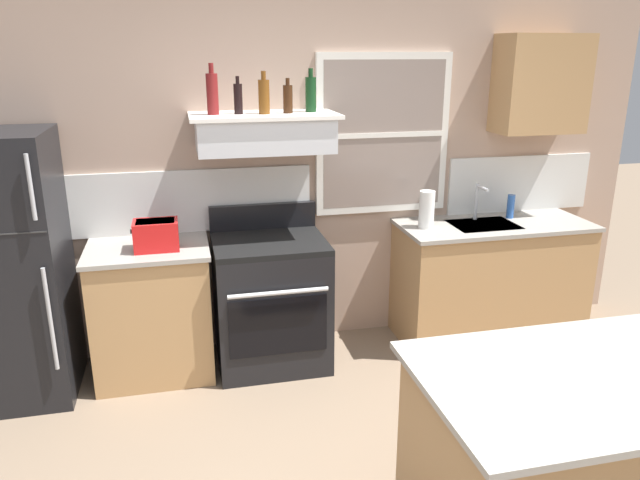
% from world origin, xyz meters
% --- Properties ---
extents(back_wall, '(5.40, 0.11, 2.70)m').
position_xyz_m(back_wall, '(0.03, 2.23, 1.35)').
color(back_wall, tan).
rests_on(back_wall, ground_plane).
extents(refrigerator, '(0.70, 0.72, 1.69)m').
position_xyz_m(refrigerator, '(-1.90, 1.84, 0.85)').
color(refrigerator, black).
rests_on(refrigerator, ground_plane).
extents(counter_left_of_stove, '(0.79, 0.63, 0.91)m').
position_xyz_m(counter_left_of_stove, '(-1.05, 1.90, 0.46)').
color(counter_left_of_stove, tan).
rests_on(counter_left_of_stove, ground_plane).
extents(toaster, '(0.30, 0.20, 0.19)m').
position_xyz_m(toaster, '(-0.98, 1.83, 1.01)').
color(toaster, red).
rests_on(toaster, counter_left_of_stove).
extents(stove_range, '(0.76, 0.69, 1.09)m').
position_xyz_m(stove_range, '(-0.25, 1.86, 0.46)').
color(stove_range, black).
rests_on(stove_range, ground_plane).
extents(range_hood_shelf, '(0.96, 0.52, 0.24)m').
position_xyz_m(range_hood_shelf, '(-0.25, 1.96, 1.62)').
color(range_hood_shelf, silver).
extents(bottle_red_label_wine, '(0.07, 0.07, 0.32)m').
position_xyz_m(bottle_red_label_wine, '(-0.57, 1.95, 1.88)').
color(bottle_red_label_wine, maroon).
rests_on(bottle_red_label_wine, range_hood_shelf).
extents(bottle_balsamic_dark, '(0.06, 0.06, 0.24)m').
position_xyz_m(bottle_balsamic_dark, '(-0.41, 1.95, 1.84)').
color(bottle_balsamic_dark, black).
rests_on(bottle_balsamic_dark, range_hood_shelf).
extents(bottle_amber_wine, '(0.07, 0.07, 0.27)m').
position_xyz_m(bottle_amber_wine, '(-0.25, 1.92, 1.86)').
color(bottle_amber_wine, brown).
rests_on(bottle_amber_wine, range_hood_shelf).
extents(bottle_brown_stout, '(0.06, 0.06, 0.22)m').
position_xyz_m(bottle_brown_stout, '(-0.09, 1.94, 1.84)').
color(bottle_brown_stout, '#381E0F').
rests_on(bottle_brown_stout, range_hood_shelf).
extents(bottle_dark_green_wine, '(0.07, 0.07, 0.28)m').
position_xyz_m(bottle_dark_green_wine, '(0.07, 1.98, 1.86)').
color(bottle_dark_green_wine, '#143819').
rests_on(bottle_dark_green_wine, range_hood_shelf).
extents(counter_right_with_sink, '(1.43, 0.63, 0.91)m').
position_xyz_m(counter_right_with_sink, '(1.45, 1.90, 0.46)').
color(counter_right_with_sink, tan).
rests_on(counter_right_with_sink, ground_plane).
extents(sink_faucet, '(0.03, 0.17, 0.28)m').
position_xyz_m(sink_faucet, '(1.35, 2.00, 1.08)').
color(sink_faucet, silver).
rests_on(sink_faucet, counter_right_with_sink).
extents(paper_towel_roll, '(0.11, 0.11, 0.27)m').
position_xyz_m(paper_towel_roll, '(0.90, 1.90, 1.04)').
color(paper_towel_roll, white).
rests_on(paper_towel_roll, counter_right_with_sink).
extents(dish_soap_bottle, '(0.06, 0.06, 0.18)m').
position_xyz_m(dish_soap_bottle, '(1.63, 2.00, 1.00)').
color(dish_soap_bottle, blue).
rests_on(dish_soap_bottle, counter_right_with_sink).
extents(kitchen_island, '(1.40, 0.90, 0.91)m').
position_xyz_m(kitchen_island, '(0.75, -0.18, 0.46)').
color(kitchen_island, tan).
rests_on(kitchen_island, ground_plane).
extents(upper_cabinet_right, '(0.64, 0.32, 0.70)m').
position_xyz_m(upper_cabinet_right, '(1.80, 2.04, 1.90)').
color(upper_cabinet_right, tan).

